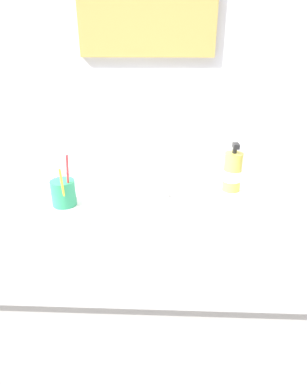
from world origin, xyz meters
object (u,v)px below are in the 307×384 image
(faucet, at_px, (155,180))
(toothbrush_red, at_px, (68,173))
(toothbrush_cup, at_px, (63,193))
(soap_dispenser, at_px, (232,172))
(toothbrush_yellow, at_px, (62,182))

(faucet, distance_m, toothbrush_red, 0.30)
(toothbrush_cup, bearing_deg, faucet, 16.10)
(toothbrush_cup, xyz_separation_m, soap_dispenser, (0.58, 0.14, 0.03))
(toothbrush_yellow, distance_m, toothbrush_red, 0.04)
(toothbrush_red, bearing_deg, soap_dispenser, 16.24)
(faucet, distance_m, soap_dispenser, 0.28)
(faucet, bearing_deg, toothbrush_red, -158.80)
(toothbrush_cup, relative_size, toothbrush_yellow, 0.50)
(faucet, relative_size, soap_dispenser, 0.90)
(toothbrush_cup, distance_m, soap_dispenser, 0.59)
(toothbrush_red, height_order, soap_dispenser, toothbrush_red)
(soap_dispenser, bearing_deg, faucet, -168.94)
(toothbrush_cup, relative_size, soap_dispenser, 0.48)
(faucet, relative_size, toothbrush_yellow, 0.93)
(toothbrush_yellow, bearing_deg, toothbrush_cup, 107.76)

